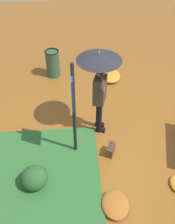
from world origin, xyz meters
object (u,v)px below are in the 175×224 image
object	(u,v)px
info_sign_post	(73,101)
handbag	(111,150)
person_with_umbrella	(99,74)
trash_bin	(53,63)

from	to	relation	value
info_sign_post	handbag	distance (m)	1.54
person_with_umbrella	info_sign_post	distance (m)	0.95
person_with_umbrella	info_sign_post	size ratio (longest dim) A/B	0.89
person_with_umbrella	info_sign_post	bearing A→B (deg)	141.90
handbag	trash_bin	world-z (taller)	trash_bin
info_sign_post	handbag	size ratio (longest dim) A/B	6.22
person_with_umbrella	handbag	distance (m)	1.69
handbag	trash_bin	distance (m)	3.50
person_with_umbrella	trash_bin	world-z (taller)	person_with_umbrella
person_with_umbrella	handbag	bearing A→B (deg)	-167.38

